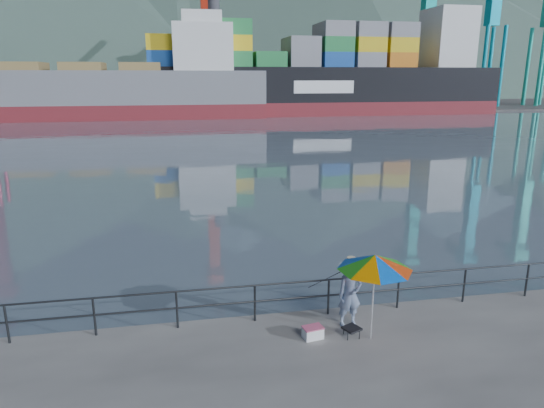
# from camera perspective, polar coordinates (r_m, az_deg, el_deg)

# --- Properties ---
(harbor_water) EXTENTS (500.00, 280.00, 0.00)m
(harbor_water) POSITION_cam_1_polar(r_m,az_deg,el_deg) (139.88, -10.58, 12.05)
(harbor_water) COLOR slate
(harbor_water) RESTS_ON ground
(far_dock) EXTENTS (200.00, 40.00, 0.40)m
(far_dock) POSITION_cam_1_polar(r_m,az_deg,el_deg) (103.48, -4.78, 11.34)
(far_dock) COLOR #514F4C
(far_dock) RESTS_ON ground
(guardrail) EXTENTS (22.00, 0.06, 1.03)m
(guardrail) POSITION_cam_1_polar(r_m,az_deg,el_deg) (12.81, -6.55, -11.80)
(guardrail) COLOR #2D3033
(guardrail) RESTS_ON ground
(mountains) EXTENTS (600.00, 332.80, 80.00)m
(mountains) POSITION_cam_1_polar(r_m,az_deg,el_deg) (222.98, -0.37, 22.40)
(mountains) COLOR #385147
(mountains) RESTS_ON ground
(port_cranes) EXTENTS (116.00, 28.00, 38.40)m
(port_cranes) POSITION_cam_1_polar(r_m,az_deg,el_deg) (99.43, 8.54, 20.33)
(port_cranes) COLOR #BB2541
(port_cranes) RESTS_ON ground
(container_stacks) EXTENTS (58.00, 8.40, 7.80)m
(container_stacks) POSITION_cam_1_polar(r_m,az_deg,el_deg) (108.67, 6.77, 12.99)
(container_stacks) COLOR orange
(container_stacks) RESTS_ON ground
(fisherman) EXTENTS (0.65, 0.44, 1.72)m
(fisherman) POSITION_cam_1_polar(r_m,az_deg,el_deg) (12.70, 9.13, -10.45)
(fisherman) COLOR navy
(fisherman) RESTS_ON ground
(beach_umbrella) EXTENTS (2.16, 2.16, 2.19)m
(beach_umbrella) POSITION_cam_1_polar(r_m,az_deg,el_deg) (11.72, 12.02, -6.71)
(beach_umbrella) COLOR white
(beach_umbrella) RESTS_ON ground
(folding_stool) EXTENTS (0.50, 0.50, 0.25)m
(folding_stool) POSITION_cam_1_polar(r_m,az_deg,el_deg) (12.51, 9.34, -14.61)
(folding_stool) COLOR black
(folding_stool) RESTS_ON ground
(cooler_bag) EXTENTS (0.52, 0.39, 0.27)m
(cooler_bag) POSITION_cam_1_polar(r_m,az_deg,el_deg) (12.35, 4.82, -14.88)
(cooler_bag) COLOR white
(cooler_bag) RESTS_ON ground
(fishing_rod) EXTENTS (0.52, 1.53, 1.13)m
(fishing_rod) POSITION_cam_1_polar(r_m,az_deg,el_deg) (13.75, 6.14, -12.26)
(fishing_rod) COLOR black
(fishing_rod) RESTS_ON ground
(bulk_carrier) EXTENTS (52.14, 9.02, 14.50)m
(bulk_carrier) POSITION_cam_1_polar(r_m,az_deg,el_deg) (80.73, -18.79, 12.58)
(bulk_carrier) COLOR maroon
(bulk_carrier) RESTS_ON ground
(container_ship) EXTENTS (62.82, 10.47, 18.10)m
(container_ship) POSITION_cam_1_polar(r_m,az_deg,el_deg) (86.28, 6.23, 14.48)
(container_ship) COLOR maroon
(container_ship) RESTS_ON ground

